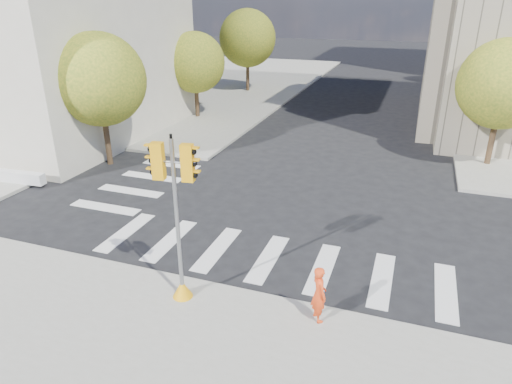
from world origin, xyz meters
The scene contains 13 objects.
ground centered at (0.00, 0.00, 0.00)m, with size 160.00×160.00×0.00m, color black.
sidewalk_far_left centered at (-20.00, 26.00, 0.07)m, with size 28.00×40.00×0.15m, color gray.
classical_building centered at (-20.00, 8.00, 6.44)m, with size 19.00×15.00×12.70m.
tree_lw_near centered at (-10.50, 4.00, 4.20)m, with size 4.40×4.40×6.41m.
tree_lw_mid centered at (-10.50, 14.00, 3.76)m, with size 4.00×4.00×5.77m.
tree_lw_far centered at (-10.50, 24.00, 4.54)m, with size 4.80×4.80×6.95m.
tree_re_near centered at (7.50, 10.00, 4.05)m, with size 4.20×4.20×6.16m.
tree_re_mid centered at (7.50, 22.00, 4.35)m, with size 4.60×4.60×6.66m.
tree_re_far centered at (7.50, 34.00, 3.87)m, with size 4.00×4.00×5.88m.
lamp_near centered at (8.00, 14.00, 4.58)m, with size 0.35×0.18×8.11m.
lamp_far centered at (8.00, 28.00, 4.58)m, with size 0.35×0.18×8.11m.
traffic_signal centered at (-1.65, -4.90, 2.14)m, with size 1.08×0.56×4.67m.
photographer centered at (2.10, -4.60, 0.92)m, with size 0.57×0.37×1.55m, color #EC4116.
Camera 1 is at (3.78, -14.14, 7.84)m, focal length 32.00 mm.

